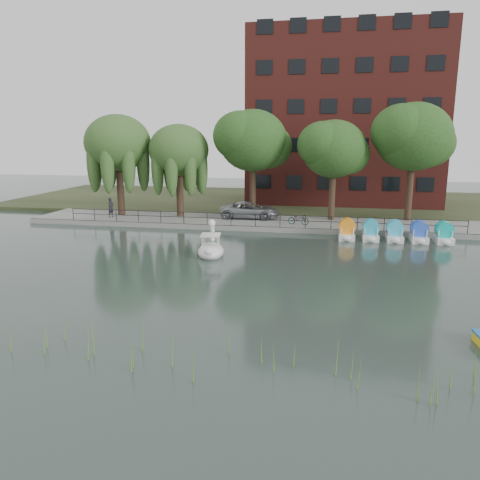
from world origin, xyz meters
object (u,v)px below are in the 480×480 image
(minivan, at_px, (250,209))
(swan_boat, at_px, (211,248))
(pedestrian, at_px, (111,206))
(bicycle, at_px, (298,219))

(minivan, distance_m, swan_boat, 11.99)
(pedestrian, xyz_separation_m, swan_boat, (11.75, -10.17, -0.90))
(bicycle, bearing_deg, minivan, 73.39)
(minivan, relative_size, pedestrian, 3.01)
(minivan, xyz_separation_m, pedestrian, (-12.27, -1.79, 0.16))
(bicycle, xyz_separation_m, swan_boat, (-4.93, -9.69, -0.42))
(minivan, xyz_separation_m, swan_boat, (-0.52, -11.96, -0.74))
(bicycle, bearing_deg, pedestrian, 98.95)
(swan_boat, bearing_deg, pedestrian, 130.69)
(minivan, relative_size, swan_boat, 2.11)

